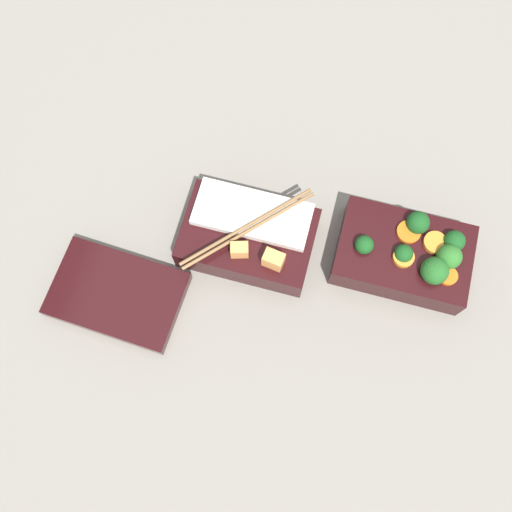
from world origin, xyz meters
name	(u,v)px	position (x,y,z in m)	size (l,w,h in m)	color
ground_plane	(327,259)	(0.00, 0.00, 0.00)	(3.00, 3.00, 0.00)	gray
bento_tray_vegetable	(406,255)	(-0.11, -0.02, 0.03)	(0.19, 0.12, 0.08)	black
bento_tray_rice	(249,236)	(0.12, 0.01, 0.03)	(0.19, 0.16, 0.08)	black
bento_lid	(117,294)	(0.28, 0.13, 0.01)	(0.18, 0.12, 0.02)	black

